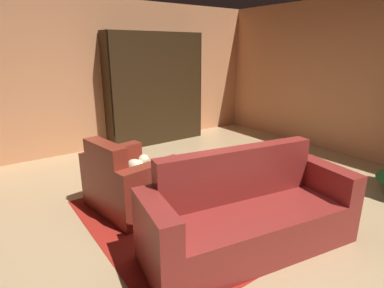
# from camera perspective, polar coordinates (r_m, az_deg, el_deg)

# --- Properties ---
(ground_plane) EXTENTS (7.56, 7.56, 0.00)m
(ground_plane) POSITION_cam_1_polar(r_m,az_deg,el_deg) (3.66, 5.36, -12.40)
(ground_plane) COLOR tan
(wall_back) EXTENTS (6.42, 0.06, 2.63)m
(wall_back) POSITION_cam_1_polar(r_m,az_deg,el_deg) (5.81, 30.51, 10.03)
(wall_back) COLOR tan
(wall_back) RESTS_ON ground
(wall_left) EXTENTS (0.06, 6.38, 2.63)m
(wall_left) POSITION_cam_1_polar(r_m,az_deg,el_deg) (5.98, -15.03, 11.91)
(wall_left) COLOR tan
(wall_left) RESTS_ON ground
(area_rug) EXTENTS (2.28, 1.94, 0.01)m
(area_rug) POSITION_cam_1_polar(r_m,az_deg,el_deg) (3.56, -1.15, -13.18)
(area_rug) COLOR #9F2017
(area_rug) RESTS_ON ground
(bookshelf_unit) EXTENTS (0.38, 1.93, 2.09)m
(bookshelf_unit) POSITION_cam_1_polar(r_m,az_deg,el_deg) (6.17, -5.72, 10.12)
(bookshelf_unit) COLOR black
(bookshelf_unit) RESTS_ON ground
(armchair_red) EXTENTS (1.06, 0.91, 0.85)m
(armchair_red) POSITION_cam_1_polar(r_m,az_deg,el_deg) (3.70, -11.45, -7.11)
(armchair_red) COLOR maroon
(armchair_red) RESTS_ON ground
(couch_red) EXTENTS (1.04, 2.10, 0.91)m
(couch_red) POSITION_cam_1_polar(r_m,az_deg,el_deg) (3.00, 10.35, -13.02)
(couch_red) COLOR maroon
(couch_red) RESTS_ON ground
(coffee_table) EXTENTS (0.65, 0.65, 0.40)m
(coffee_table) POSITION_cam_1_polar(r_m,az_deg,el_deg) (3.51, -1.10, -7.07)
(coffee_table) COLOR black
(coffee_table) RESTS_ON ground
(book_stack_on_table) EXTENTS (0.20, 0.18, 0.07)m
(book_stack_on_table) POSITION_cam_1_polar(r_m,az_deg,el_deg) (3.49, -2.01, -5.93)
(book_stack_on_table) COLOR #2F4788
(book_stack_on_table) RESTS_ON coffee_table
(bottle_on_table) EXTENTS (0.07, 0.07, 0.23)m
(bottle_on_table) POSITION_cam_1_polar(r_m,az_deg,el_deg) (3.30, 0.01, -6.14)
(bottle_on_table) COLOR navy
(bottle_on_table) RESTS_ON coffee_table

